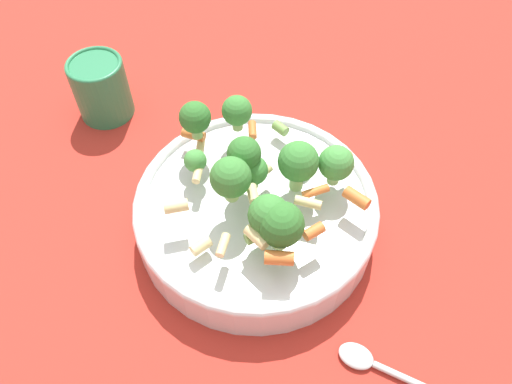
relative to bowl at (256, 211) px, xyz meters
name	(u,v)px	position (x,y,z in m)	size (l,w,h in m)	color
ground_plane	(256,225)	(0.00, 0.00, -0.03)	(3.00, 3.00, 0.00)	#B72D23
bowl	(256,211)	(0.00, 0.00, 0.00)	(0.28, 0.28, 0.05)	silver
pasta_salad	(263,174)	(-0.01, 0.00, 0.07)	(0.21, 0.22, 0.08)	#8CB766
cup	(101,88)	(0.16, -0.24, 0.02)	(0.08, 0.08, 0.09)	#2D7F51
spoon	(393,373)	(-0.09, 0.20, -0.02)	(0.15, 0.13, 0.01)	silver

